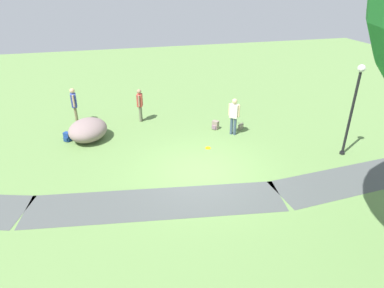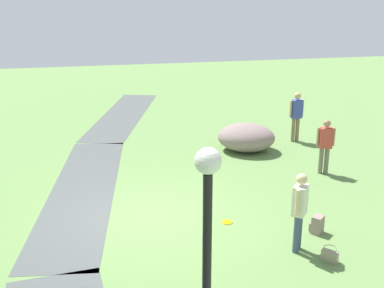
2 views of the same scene
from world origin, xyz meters
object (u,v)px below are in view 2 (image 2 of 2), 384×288
(woman_with_handbag, at_px, (300,207))
(passerby_on_path, at_px, (296,113))
(lamp_post, at_px, (207,269))
(man_near_boulder, at_px, (325,143))
(lawn_boulder, at_px, (246,137))
(backpack_by_boulder, at_px, (239,137))
(frisbee_on_grass, at_px, (227,222))
(spare_backpack_on_lawn, at_px, (317,225))
(handbag_on_grass, at_px, (330,256))

(woman_with_handbag, height_order, passerby_on_path, passerby_on_path)
(lamp_post, bearing_deg, man_near_boulder, -36.32)
(lawn_boulder, bearing_deg, backpack_by_boulder, -3.69)
(lamp_post, relative_size, backpack_by_boulder, 8.98)
(passerby_on_path, bearing_deg, frisbee_on_grass, 142.53)
(lamp_post, relative_size, spare_backpack_on_lawn, 8.98)
(lawn_boulder, bearing_deg, man_near_boulder, -148.29)
(lawn_boulder, height_order, frisbee_on_grass, lawn_boulder)
(woman_with_handbag, bearing_deg, lamp_post, 141.47)
(lamp_post, height_order, man_near_boulder, lamp_post)
(lamp_post, height_order, backpack_by_boulder, lamp_post)
(man_near_boulder, distance_m, backpack_by_boulder, 3.71)
(lamp_post, distance_m, handbag_on_grass, 4.93)
(man_near_boulder, distance_m, handbag_on_grass, 4.93)
(lawn_boulder, bearing_deg, spare_backpack_on_lawn, 176.69)
(lamp_post, xyz_separation_m, man_near_boulder, (7.40, -5.44, -1.29))
(lawn_boulder, distance_m, woman_with_handbag, 6.37)
(lawn_boulder, bearing_deg, woman_with_handbag, 170.22)
(lawn_boulder, distance_m, backpack_by_boulder, 0.93)
(spare_backpack_on_lawn, bearing_deg, lamp_post, 139.17)
(handbag_on_grass, xyz_separation_m, spare_backpack_on_lawn, (1.14, -0.31, 0.05))
(lawn_boulder, relative_size, woman_with_handbag, 1.38)
(lawn_boulder, bearing_deg, handbag_on_grass, 174.64)
(woman_with_handbag, xyz_separation_m, backpack_by_boulder, (7.15, -1.14, -0.78))
(man_near_boulder, height_order, backpack_by_boulder, man_near_boulder)
(lamp_post, bearing_deg, lawn_boulder, -21.78)
(woman_with_handbag, distance_m, backpack_by_boulder, 7.28)
(man_near_boulder, bearing_deg, handbag_on_grass, 153.84)
(passerby_on_path, bearing_deg, man_near_boulder, 170.57)
(man_near_boulder, xyz_separation_m, passerby_on_path, (3.03, -0.50, 0.09))
(lawn_boulder, bearing_deg, frisbee_on_grass, 156.25)
(lawn_boulder, xyz_separation_m, backpack_by_boulder, (0.89, -0.06, -0.26))
(woman_with_handbag, distance_m, frisbee_on_grass, 2.04)
(man_near_boulder, relative_size, passerby_on_path, 0.92)
(lamp_post, distance_m, woman_with_handbag, 4.74)
(woman_with_handbag, xyz_separation_m, man_near_boulder, (3.82, -2.59, -0.05))
(frisbee_on_grass, bearing_deg, handbag_on_grass, -144.24)
(lamp_post, height_order, woman_with_handbag, lamp_post)
(woman_with_handbag, xyz_separation_m, passerby_on_path, (6.85, -3.09, 0.04))
(woman_with_handbag, relative_size, backpack_by_boulder, 4.20)
(lawn_boulder, relative_size, passerby_on_path, 1.33)
(woman_with_handbag, height_order, spare_backpack_on_lawn, woman_with_handbag)
(woman_with_handbag, bearing_deg, spare_backpack_on_lawn, -51.98)
(woman_with_handbag, relative_size, spare_backpack_on_lawn, 4.20)
(lamp_post, distance_m, frisbee_on_grass, 5.82)
(lawn_boulder, height_order, handbag_on_grass, lawn_boulder)
(handbag_on_grass, height_order, spare_backpack_on_lawn, spare_backpack_on_lawn)
(man_near_boulder, bearing_deg, woman_with_handbag, 145.88)
(lawn_boulder, relative_size, handbag_on_grass, 6.03)
(backpack_by_boulder, bearing_deg, man_near_boulder, -156.50)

